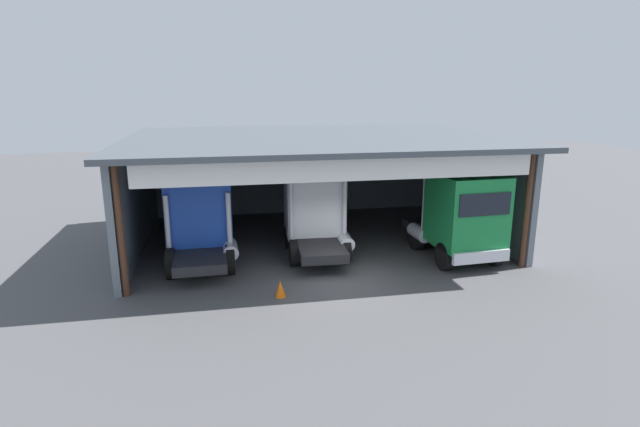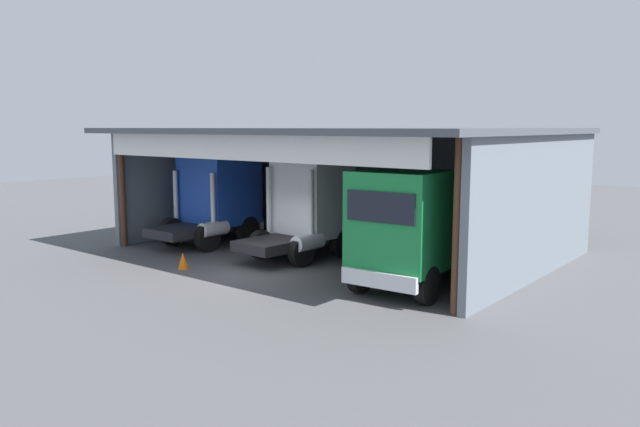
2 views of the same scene
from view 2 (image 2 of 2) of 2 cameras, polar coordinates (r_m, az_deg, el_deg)
The scene contains 8 objects.
ground_plane at distance 20.24m, azimuth -6.54°, elevation -5.55°, with size 80.00×80.00×0.00m, color #4C4C4F.
workshop_shed at distance 24.26m, azimuth 3.41°, elevation 4.83°, with size 15.57×11.61×4.70m.
truck_blue_center_left_bay at distance 25.41m, azimuth -9.61°, elevation 1.55°, with size 2.66×4.65×3.60m.
truck_white_right_bay at distance 22.49m, azimuth -1.06°, elevation 0.56°, with size 2.57×4.57×3.48m.
truck_green_center_right_bay at distance 17.69m, azimuth 8.01°, elevation -1.44°, with size 2.76×5.31×3.54m.
oil_drum at distance 26.82m, azimuth 10.27°, elevation -1.31°, with size 0.58×0.58×0.89m, color #197233.
tool_cart at distance 26.04m, azimuth 10.86°, elevation -1.47°, with size 0.90×0.60×1.00m, color black.
traffic_cone at distance 21.20m, azimuth -12.60°, elevation -4.30°, with size 0.36×0.36×0.56m, color orange.
Camera 2 is at (14.03, -13.79, 4.74)m, focal length 34.49 mm.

